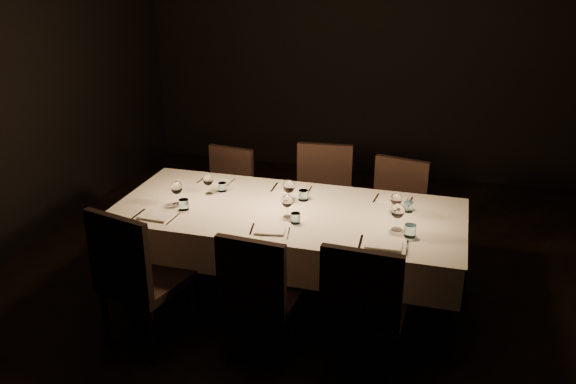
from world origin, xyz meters
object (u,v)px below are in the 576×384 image
(chair_near_center, at_px, (258,292))
(chair_near_right, at_px, (363,308))
(dining_table, at_px, (288,219))
(chair_near_left, at_px, (136,274))
(chair_far_center, at_px, (322,198))
(chair_far_right, at_px, (395,211))
(chair_far_left, at_px, (227,192))

(chair_near_center, xyz_separation_m, chair_near_right, (0.67, -0.04, 0.03))
(dining_table, relative_size, chair_near_left, 2.47)
(chair_near_right, distance_m, chair_far_center, 1.69)
(chair_near_center, distance_m, chair_near_right, 0.67)
(chair_near_right, height_order, chair_far_right, chair_near_right)
(chair_far_left, bearing_deg, dining_table, -36.92)
(chair_near_right, bearing_deg, chair_far_center, -66.08)
(chair_near_left, xyz_separation_m, chair_near_center, (0.82, 0.07, -0.04))
(chair_near_right, relative_size, chair_far_right, 1.05)
(chair_near_left, xyz_separation_m, chair_far_right, (1.51, 1.55, -0.04))
(dining_table, distance_m, chair_far_left, 1.15)
(chair_near_left, distance_m, chair_far_center, 1.84)
(chair_near_left, height_order, chair_far_right, chair_near_left)
(chair_near_left, relative_size, chair_far_center, 1.04)
(chair_near_center, relative_size, chair_far_center, 0.95)
(chair_near_center, bearing_deg, chair_far_left, -57.98)
(chair_far_left, xyz_separation_m, chair_far_center, (0.87, -0.01, 0.05))
(chair_near_right, bearing_deg, chair_near_center, -0.67)
(chair_near_left, bearing_deg, chair_far_right, -119.95)
(chair_near_center, height_order, chair_near_right, chair_near_right)
(chair_near_center, distance_m, chair_far_right, 1.63)
(chair_near_center, bearing_deg, chair_far_right, -110.70)
(chair_near_left, xyz_separation_m, chair_far_left, (0.01, 1.62, -0.07))
(chair_near_left, distance_m, chair_near_right, 1.49)
(dining_table, distance_m, chair_far_center, 0.81)
(chair_far_left, bearing_deg, chair_near_center, -53.94)
(chair_near_left, height_order, chair_near_right, chair_near_left)
(dining_table, xyz_separation_m, chair_far_center, (0.08, 0.80, -0.15))
(dining_table, bearing_deg, chair_far_left, 134.57)
(dining_table, xyz_separation_m, chair_near_center, (0.01, -0.74, -0.17))
(chair_far_right, bearing_deg, chair_near_right, -78.86)
(chair_near_center, bearing_deg, chair_near_left, 9.57)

